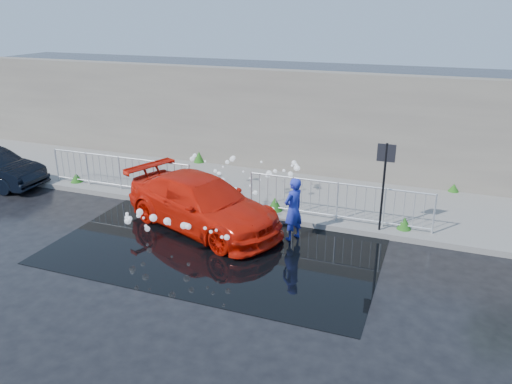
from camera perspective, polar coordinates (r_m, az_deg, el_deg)
ground at (r=12.08m, az=-8.59°, el=-7.75°), size 90.00×90.00×0.00m
pavement at (r=16.19m, az=-0.05°, el=0.26°), size 30.00×4.00×0.15m
curb at (r=14.46m, az=-2.87°, el=-2.28°), size 30.00×0.25×0.16m
retaining_wall at (r=17.67m, az=2.52°, el=8.14°), size 30.00×0.60×3.50m
puddle at (r=12.65m, az=-4.40°, el=-6.17°), size 8.00×5.00×0.01m
sign_post at (r=12.97m, az=14.47°, el=2.11°), size 0.45×0.06×2.50m
railing_left at (r=16.44m, az=-15.32°, el=2.26°), size 5.05×0.05×1.10m
railing_right at (r=13.69m, az=9.27°, el=-0.92°), size 5.05×0.05×1.10m
weeds at (r=15.78m, az=-1.62°, el=0.68°), size 12.17×3.93×0.41m
water_spray at (r=14.19m, az=-4.13°, el=0.19°), size 3.70×5.67×1.07m
red_car at (r=13.48m, az=-6.16°, el=-1.29°), size 5.18×3.53×1.39m
person at (r=12.70m, az=4.28°, el=-1.96°), size 0.62×0.72×1.66m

